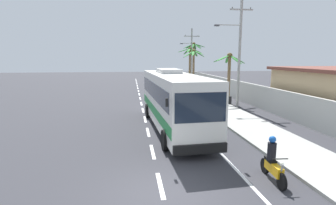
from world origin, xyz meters
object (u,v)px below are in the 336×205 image
at_px(utility_pole_far, 191,56).
at_px(palm_farthest, 194,60).
at_px(motorcycle_trailing, 177,97).
at_px(utility_pole_mid, 239,49).
at_px(palm_nearest, 193,56).
at_px(palm_fourth, 229,67).
at_px(motorcycle_beside_bus, 273,163).
at_px(pedestrian_far_walk, 202,89).
at_px(palm_second, 190,59).
at_px(palm_third, 194,54).
at_px(pedestrian_near_kerb, 207,93).
at_px(coach_bus_foreground, 173,98).

relative_size(utility_pole_far, palm_farthest, 1.59).
relative_size(motorcycle_trailing, utility_pole_mid, 0.20).
bearing_deg(palm_nearest, motorcycle_trailing, -107.48).
relative_size(motorcycle_trailing, palm_fourth, 0.39).
bearing_deg(motorcycle_beside_bus, palm_fourth, 74.65).
xyz_separation_m(motorcycle_trailing, palm_farthest, (4.16, 10.52, 3.60)).
bearing_deg(utility_pole_far, pedestrian_far_walk, -96.83).
relative_size(pedestrian_far_walk, utility_pole_far, 0.17).
xyz_separation_m(motorcycle_beside_bus, palm_farthest, (3.54, 27.37, 3.56)).
relative_size(motorcycle_beside_bus, utility_pole_mid, 0.20).
bearing_deg(motorcycle_trailing, palm_second, 72.39).
height_order(utility_pole_mid, palm_second, utility_pole_mid).
bearing_deg(palm_fourth, pedestrian_far_walk, 107.32).
xyz_separation_m(pedestrian_far_walk, palm_farthest, (0.49, 6.33, 3.26)).
bearing_deg(pedestrian_far_walk, palm_second, -37.77).
bearing_deg(palm_nearest, palm_third, -103.23).
xyz_separation_m(pedestrian_near_kerb, palm_nearest, (3.77, 21.87, 3.92)).
relative_size(palm_third, palm_fourth, 1.41).
xyz_separation_m(coach_bus_foreground, motorcycle_beside_bus, (2.51, -7.82, -1.30)).
height_order(pedestrian_near_kerb, utility_pole_far, utility_pole_far).
bearing_deg(utility_pole_far, palm_farthest, -99.50).
distance_m(motorcycle_beside_bus, motorcycle_trailing, 16.86).
bearing_deg(motorcycle_trailing, pedestrian_far_walk, 48.81).
xyz_separation_m(utility_pole_far, palm_fourth, (0.02, -16.60, -1.29)).
height_order(motorcycle_beside_bus, pedestrian_near_kerb, pedestrian_near_kerb).
distance_m(motorcycle_beside_bus, utility_pole_far, 33.55).
distance_m(pedestrian_near_kerb, palm_fourth, 3.33).
bearing_deg(utility_pole_far, palm_second, -107.13).
height_order(coach_bus_foreground, palm_third, palm_third).
relative_size(utility_pole_far, palm_third, 1.29).
relative_size(palm_fourth, palm_farthest, 0.88).
relative_size(coach_bus_foreground, motorcycle_beside_bus, 5.92).
bearing_deg(pedestrian_far_walk, utility_pole_far, -40.42).
relative_size(utility_pole_mid, palm_farthest, 1.74).
height_order(motorcycle_trailing, utility_pole_mid, utility_pole_mid).
bearing_deg(palm_second, palm_farthest, -93.68).
distance_m(motorcycle_trailing, palm_second, 14.92).
relative_size(pedestrian_near_kerb, palm_farthest, 0.29).
distance_m(motorcycle_trailing, palm_farthest, 11.87).
relative_size(coach_bus_foreground, motorcycle_trailing, 5.92).
xyz_separation_m(coach_bus_foreground, palm_third, (7.82, 26.92, 3.15)).
height_order(pedestrian_near_kerb, palm_nearest, palm_nearest).
height_order(coach_bus_foreground, palm_fourth, palm_fourth).
xyz_separation_m(motorcycle_beside_bus, palm_fourth, (4.50, 16.38, 2.94)).
height_order(utility_pole_mid, palm_third, utility_pole_mid).
distance_m(coach_bus_foreground, motorcycle_beside_bus, 8.32).
bearing_deg(palm_fourth, palm_second, 93.03).
height_order(utility_pole_far, palm_nearest, utility_pole_far).
distance_m(utility_pole_mid, utility_pole_far, 18.70).
height_order(palm_nearest, palm_farthest, palm_nearest).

